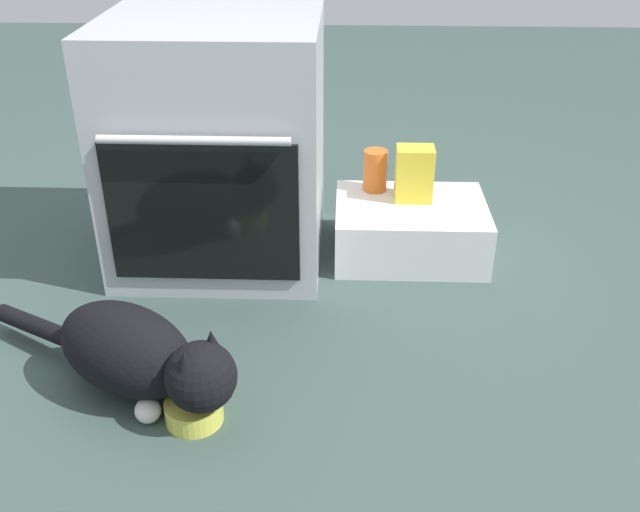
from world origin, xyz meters
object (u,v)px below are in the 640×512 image
(oven, at_px, (217,145))
(cat, at_px, (138,354))
(sauce_jar, at_px, (375,170))
(snack_bag, at_px, (414,174))
(pantry_cabinet, at_px, (410,229))
(food_bowl, at_px, (195,409))

(oven, height_order, cat, oven)
(sauce_jar, xyz_separation_m, snack_bag, (0.12, -0.07, 0.02))
(pantry_cabinet, bearing_deg, oven, -178.41)
(pantry_cabinet, xyz_separation_m, snack_bag, (0.01, 0.04, 0.18))
(oven, distance_m, sauce_jar, 0.54)
(snack_bag, bearing_deg, sauce_jar, 149.47)
(cat, bearing_deg, pantry_cabinet, 76.24)
(sauce_jar, bearing_deg, pantry_cabinet, -43.85)
(oven, relative_size, cat, 1.05)
(food_bowl, height_order, sauce_jar, sauce_jar)
(cat, relative_size, snack_bag, 4.04)
(oven, bearing_deg, snack_bag, 5.26)
(oven, height_order, food_bowl, oven)
(oven, distance_m, food_bowl, 0.89)
(oven, distance_m, pantry_cabinet, 0.69)
(food_bowl, xyz_separation_m, snack_bag, (0.57, 0.88, 0.24))
(oven, height_order, snack_bag, oven)
(oven, height_order, sauce_jar, oven)
(cat, bearing_deg, sauce_jar, 85.19)
(pantry_cabinet, distance_m, cat, 1.04)
(food_bowl, distance_m, cat, 0.19)
(food_bowl, relative_size, snack_bag, 0.77)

